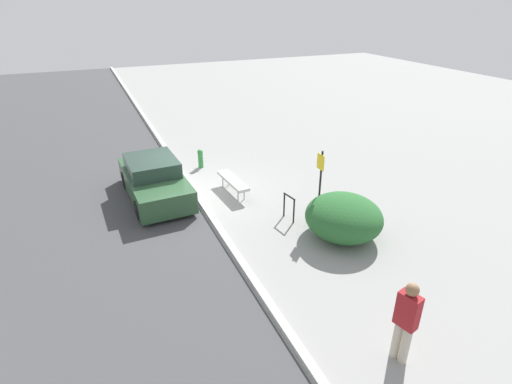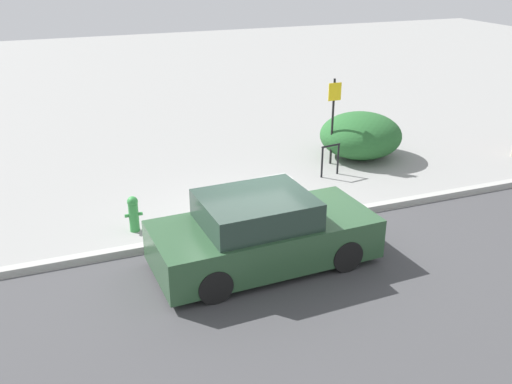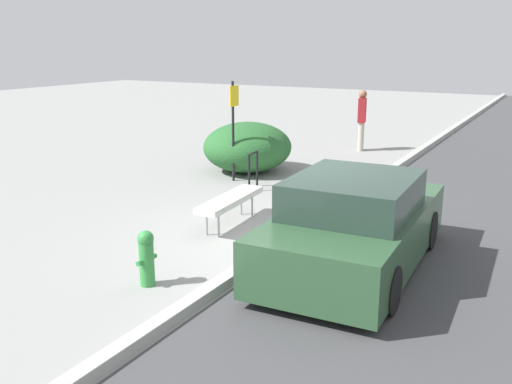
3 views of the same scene
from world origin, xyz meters
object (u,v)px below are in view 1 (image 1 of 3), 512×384
Objects in this scene: sign_post at (320,180)px; pedestrian at (406,321)px; fire_hydrant at (200,158)px; parked_car_near at (154,180)px; bench at (233,181)px; bike_rack at (289,205)px.

sign_post is 5.32m from pedestrian.
fire_hydrant is 0.19× the size of parked_car_near.
fire_hydrant reaches higher than bench.
bike_rack is (2.46, 0.92, 0.04)m from bench.
sign_post reaches higher than pedestrian.
bike_rack is at bearing 16.41° from bench.
fire_hydrant is at bearing 169.18° from pedestrian.
bike_rack reaches higher than bench.
pedestrian reaches higher than parked_car_near.
fire_hydrant is 2.93m from parked_car_near.
parked_car_near is at bearing -132.98° from bike_rack.
sign_post is at bearing 150.81° from pedestrian.
bench is 1.05× the size of pedestrian.
sign_post reaches higher than parked_car_near.
pedestrian is (8.03, 0.38, 0.50)m from bench.
pedestrian reaches higher than bike_rack.
bench is 2.76m from fire_hydrant.
bench is 2.47× the size of fire_hydrant.
bike_rack is 5.36m from fire_hydrant.
pedestrian is at bearing -1.53° from bench.
bike_rack is at bearing -119.90° from sign_post.
sign_post reaches higher than fire_hydrant.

